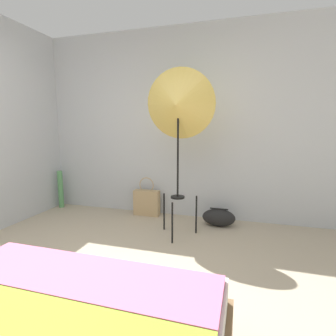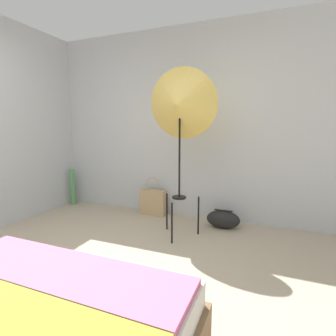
{
  "view_description": "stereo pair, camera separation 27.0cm",
  "coord_description": "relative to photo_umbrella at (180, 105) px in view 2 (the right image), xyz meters",
  "views": [
    {
      "loc": [
        1.18,
        -1.13,
        1.26
      ],
      "look_at": [
        0.4,
        1.52,
        0.83
      ],
      "focal_mm": 28.0,
      "sensor_mm": 36.0,
      "label": 1
    },
    {
      "loc": [
        1.43,
        -1.04,
        1.26
      ],
      "look_at": [
        0.4,
        1.52,
        0.83
      ],
      "focal_mm": 28.0,
      "sensor_mm": 36.0,
      "label": 2
    }
  ],
  "objects": [
    {
      "name": "paper_roll",
      "position": [
        -2.05,
        0.54,
        -1.21
      ],
      "size": [
        0.08,
        0.08,
        0.58
      ],
      "color": "#56995B",
      "rests_on": "ground_plane"
    },
    {
      "name": "wall_back",
      "position": [
        -0.46,
        0.73,
        -0.2
      ],
      "size": [
        8.0,
        0.05,
        2.6
      ],
      "color": "#B7BCC1",
      "rests_on": "ground_plane"
    },
    {
      "name": "ground_plane",
      "position": [
        -0.46,
        -1.73,
        -1.5
      ],
      "size": [
        14.0,
        14.0,
        0.0
      ],
      "primitive_type": "plane",
      "color": "tan"
    },
    {
      "name": "duffel_bag",
      "position": [
        0.44,
        0.43,
        -1.39
      ],
      "size": [
        0.42,
        0.22,
        0.23
      ],
      "color": "black",
      "rests_on": "ground_plane"
    },
    {
      "name": "tote_bag",
      "position": [
        -0.6,
        0.57,
        -1.31
      ],
      "size": [
        0.37,
        0.13,
        0.55
      ],
      "color": "tan",
      "rests_on": "ground_plane"
    },
    {
      "name": "photo_umbrella",
      "position": [
        0.0,
        0.0,
        0.0
      ],
      "size": [
        0.8,
        0.41,
        1.92
      ],
      "color": "black",
      "rests_on": "ground_plane"
    }
  ]
}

